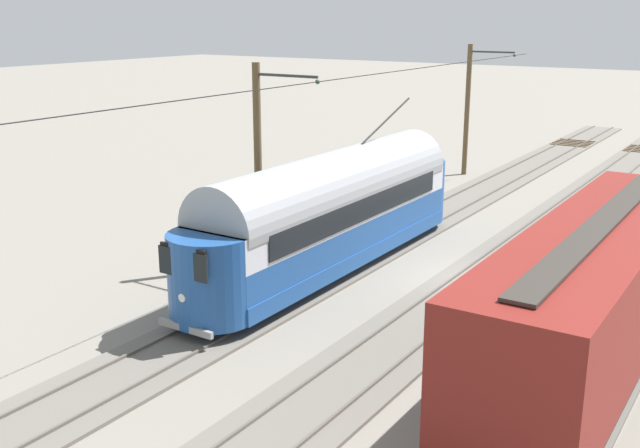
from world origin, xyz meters
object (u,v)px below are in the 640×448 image
at_px(coach_adjacent, 594,293).
at_px(catenary_pole_mid_near, 260,163).
at_px(vintage_streetcar, 333,210).
at_px(catenary_pole_foreground, 468,108).

relative_size(coach_adjacent, catenary_pole_mid_near, 1.91).
bearing_deg(catenary_pole_mid_near, coach_adjacent, 169.62).
xyz_separation_m(vintage_streetcar, catenary_pole_foreground, (2.47, -18.44, 1.58)).
height_order(catenary_pole_foreground, catenary_pole_mid_near, same).
distance_m(vintage_streetcar, coach_adjacent, 10.31).
bearing_deg(vintage_streetcar, catenary_pole_foreground, -82.38).
distance_m(coach_adjacent, catenary_pole_mid_near, 12.57).
bearing_deg(coach_adjacent, vintage_streetcar, -18.32).
relative_size(vintage_streetcar, catenary_pole_foreground, 2.13).
bearing_deg(catenary_pole_foreground, vintage_streetcar, 97.62).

